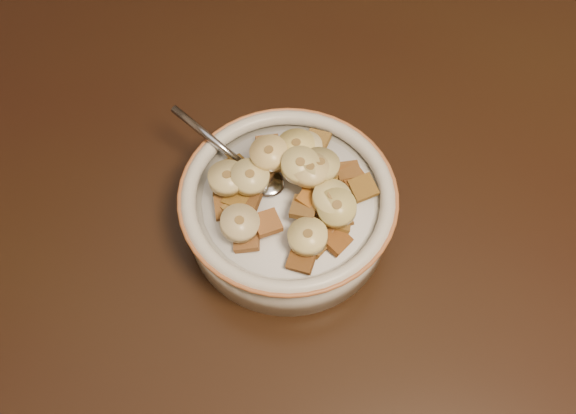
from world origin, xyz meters
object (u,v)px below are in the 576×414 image
at_px(table, 401,185).
at_px(spoon, 262,180).
at_px(cereal_bowl, 288,213).
at_px(chair, 530,24).

relative_size(table, spoon, 33.70).
bearing_deg(cereal_bowl, table, 53.39).
xyz_separation_m(cereal_bowl, spoon, (-0.03, 0.01, 0.03)).
bearing_deg(chair, cereal_bowl, -124.46).
bearing_deg(cereal_bowl, chair, 80.07).
relative_size(table, cereal_bowl, 8.09).
distance_m(chair, spoon, 0.79).
distance_m(chair, cereal_bowl, 0.78).
relative_size(chair, cereal_bowl, 5.15).
xyz_separation_m(chair, spoon, (-0.15, -0.70, 0.35)).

